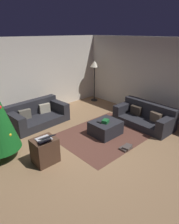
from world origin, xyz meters
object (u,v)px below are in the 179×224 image
corner_lamp (95,67)px  laptop (45,138)px  gift_box (106,121)px  couch_left (37,115)px  book_stack (126,148)px  ottoman (105,128)px  tv_remote (99,122)px  couch_right (145,117)px  side_table (45,151)px

corner_lamp → laptop: bearing=-147.8°
gift_box → corner_lamp: 3.22m
couch_left → laptop: bearing=63.4°
laptop → book_stack: size_ratio=1.36×
ottoman → corner_lamp: corner_lamp is taller
couch_left → corner_lamp: (2.91, 0.36, 1.15)m
tv_remote → book_stack: tv_remote is taller
couch_right → laptop: laptop is taller
couch_left → corner_lamp: corner_lamp is taller
laptop → corner_lamp: bearing=32.2°
couch_right → ottoman: couch_right is taller
couch_right → ottoman: 1.44m
gift_box → side_table: side_table is taller
tv_remote → laptop: bearing=178.8°
couch_left → book_stack: 3.04m
laptop → tv_remote: bearing=3.2°
couch_right → side_table: couch_right is taller
gift_box → corner_lamp: corner_lamp is taller
book_stack → couch_right: bearing=17.1°
ottoman → corner_lamp: size_ratio=0.48×
couch_right → laptop: size_ratio=4.21×
couch_left → ottoman: couch_left is taller
couch_left → gift_box: 2.29m
tv_remote → ottoman: bearing=-24.2°
side_table → corner_lamp: corner_lamp is taller
couch_left → ottoman: size_ratio=2.30×
ottoman → laptop: (-1.95, -0.03, 0.44)m
couch_right → corner_lamp: 3.04m
tv_remote → book_stack: (-0.00, -0.96, -0.36)m
couch_right → laptop: bearing=85.1°
tv_remote → corner_lamp: 3.23m
gift_box → corner_lamp: size_ratio=0.12×
couch_left → laptop: size_ratio=4.25×
gift_box → tv_remote: bearing=137.7°
gift_box → couch_left: bearing=116.2°
gift_box → book_stack: size_ratio=0.62×
couch_left → tv_remote: couch_left is taller
couch_left → couch_right: couch_left is taller
couch_right → corner_lamp: (0.47, 2.78, 1.15)m
tv_remote → laptop: 1.78m
book_stack → corner_lamp: bearing=58.0°
couch_left → gift_box: bearing=113.0°
couch_left → tv_remote: bearing=111.3°
ottoman → couch_left: bearing=118.1°
laptop → book_stack: laptop is taller
ottoman → laptop: size_ratio=1.85×
couch_left → ottoman: 2.27m
ottoman → corner_lamp: 3.24m
couch_left → corner_lamp: 3.15m
side_table → book_stack: bearing=-28.0°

